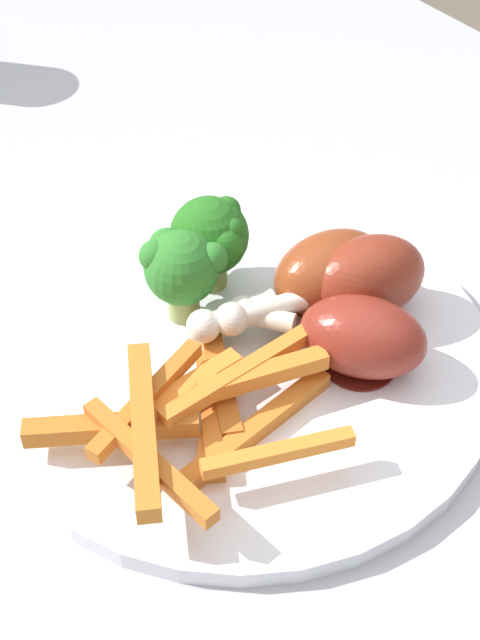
# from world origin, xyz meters

# --- Properties ---
(dining_table) EXTENTS (1.17, 0.86, 0.72)m
(dining_table) POSITION_xyz_m (0.00, 0.00, 0.62)
(dining_table) COLOR #B7B7BC
(dining_table) RESTS_ON ground_plane
(dinner_plate) EXTENTS (0.29, 0.29, 0.01)m
(dinner_plate) POSITION_xyz_m (0.07, 0.01, 0.72)
(dinner_plate) COLOR white
(dinner_plate) RESTS_ON dining_table
(broccoli_floret_front) EXTENTS (0.05, 0.05, 0.06)m
(broccoli_floret_front) POSITION_xyz_m (0.01, 0.03, 0.77)
(broccoli_floret_front) COLOR #85A34A
(broccoli_floret_front) RESTS_ON dinner_plate
(broccoli_floret_middle) EXTENTS (0.05, 0.05, 0.06)m
(broccoli_floret_middle) POSITION_xyz_m (0.02, 0.00, 0.77)
(broccoli_floret_middle) COLOR #91A55A
(broccoli_floret_middle) RESTS_ON dinner_plate
(carrot_fries_pile) EXTENTS (0.12, 0.16, 0.03)m
(carrot_fries_pile) POSITION_xyz_m (0.10, -0.04, 0.75)
(carrot_fries_pile) COLOR orange
(carrot_fries_pile) RESTS_ON dinner_plate
(chicken_drumstick_near) EXTENTS (0.06, 0.13, 0.05)m
(chicken_drumstick_near) POSITION_xyz_m (0.08, 0.09, 0.76)
(chicken_drumstick_near) COLOR #5F1C10
(chicken_drumstick_near) RESTS_ON dinner_plate
(chicken_drumstick_far) EXTENTS (0.05, 0.13, 0.05)m
(chicken_drumstick_far) POSITION_xyz_m (0.06, 0.07, 0.75)
(chicken_drumstick_far) COLOR #61220F
(chicken_drumstick_far) RESTS_ON dinner_plate
(chicken_drumstick_extra) EXTENTS (0.11, 0.09, 0.04)m
(chicken_drumstick_extra) POSITION_xyz_m (0.11, 0.06, 0.75)
(chicken_drumstick_extra) COLOR #5E1811
(chicken_drumstick_extra) RESTS_ON dinner_plate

